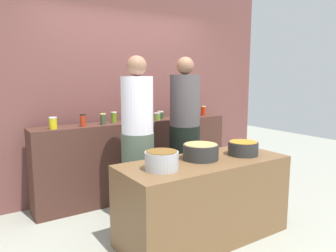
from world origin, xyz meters
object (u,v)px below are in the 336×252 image
at_px(preserve_jar_4, 126,118).
at_px(cook_in_cap, 185,139).
at_px(preserve_jar_5, 157,116).
at_px(preserve_jar_6, 160,115).
at_px(preserve_jar_8, 203,111).
at_px(cooking_pot_center, 201,152).
at_px(cook_with_tongs, 138,148).
at_px(preserve_jar_7, 193,112).
at_px(cooking_pot_right, 243,148).
at_px(preserve_jar_2, 103,119).
at_px(preserve_jar_1, 83,120).
at_px(preserve_jar_3, 114,117).
at_px(preserve_jar_0, 53,123).
at_px(cooking_pot_left, 162,161).

relative_size(preserve_jar_4, cook_in_cap, 0.05).
distance_m(preserve_jar_5, preserve_jar_6, 0.17).
relative_size(preserve_jar_8, cooking_pot_center, 0.40).
xyz_separation_m(preserve_jar_4, preserve_jar_8, (1.29, -0.00, 0.02)).
bearing_deg(preserve_jar_6, cook_with_tongs, -135.78).
relative_size(preserve_jar_7, cooking_pot_right, 0.41).
bearing_deg(preserve_jar_5, preserve_jar_2, 178.42).
xyz_separation_m(preserve_jar_1, preserve_jar_3, (0.44, 0.11, -0.00)).
height_order(preserve_jar_6, cook_in_cap, cook_in_cap).
height_order(preserve_jar_2, preserve_jar_3, same).
relative_size(preserve_jar_3, cooking_pot_right, 0.44).
xyz_separation_m(preserve_jar_4, cook_with_tongs, (-0.19, -0.68, -0.24)).
relative_size(preserve_jar_1, preserve_jar_6, 1.41).
relative_size(preserve_jar_1, preserve_jar_3, 1.07).
bearing_deg(preserve_jar_4, preserve_jar_3, 161.57).
bearing_deg(preserve_jar_2, preserve_jar_3, 26.64).
distance_m(preserve_jar_4, preserve_jar_6, 0.56).
distance_m(preserve_jar_0, cooking_pot_right, 2.10).
bearing_deg(preserve_jar_0, preserve_jar_4, 3.42).
xyz_separation_m(preserve_jar_0, cooking_pot_center, (1.08, -1.28, -0.22)).
xyz_separation_m(preserve_jar_0, cooking_pot_left, (0.57, -1.38, -0.21)).
bearing_deg(preserve_jar_0, cooking_pot_left, -67.53).
bearing_deg(preserve_jar_7, preserve_jar_8, 7.36).
height_order(cooking_pot_right, cook_with_tongs, cook_with_tongs).
distance_m(cooking_pot_center, cooking_pot_right, 0.49).
relative_size(preserve_jar_5, preserve_jar_7, 0.79).
height_order(preserve_jar_2, cook_in_cap, cook_in_cap).
distance_m(preserve_jar_3, cooking_pot_center, 1.43).
height_order(preserve_jar_4, preserve_jar_8, preserve_jar_8).
height_order(cooking_pot_center, cook_in_cap, cook_in_cap).
relative_size(preserve_jar_0, preserve_jar_2, 0.98).
bearing_deg(preserve_jar_1, preserve_jar_8, 1.83).
relative_size(preserve_jar_4, cooking_pot_center, 0.28).
height_order(preserve_jar_4, cooking_pot_right, preserve_jar_4).
bearing_deg(preserve_jar_7, preserve_jar_0, -179.28).
distance_m(preserve_jar_3, cooking_pot_left, 1.51).
distance_m(preserve_jar_2, cooking_pot_right, 1.71).
bearing_deg(preserve_jar_0, preserve_jar_3, 7.42).
distance_m(preserve_jar_7, cook_with_tongs, 1.43).
relative_size(preserve_jar_0, preserve_jar_5, 1.35).
height_order(preserve_jar_1, preserve_jar_3, preserve_jar_1).
bearing_deg(cooking_pot_right, preserve_jar_7, 73.31).
bearing_deg(preserve_jar_8, preserve_jar_2, -178.42).
bearing_deg(preserve_jar_6, preserve_jar_5, -137.83).
bearing_deg(cooking_pot_left, preserve_jar_4, 76.26).
xyz_separation_m(cooking_pot_center, cook_in_cap, (0.36, 0.76, -0.04)).
bearing_deg(preserve_jar_4, preserve_jar_1, -174.05).
height_order(preserve_jar_0, preserve_jar_7, preserve_jar_0).
bearing_deg(cooking_pot_center, preserve_jar_1, 119.98).
height_order(preserve_jar_7, cooking_pot_center, preserve_jar_7).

